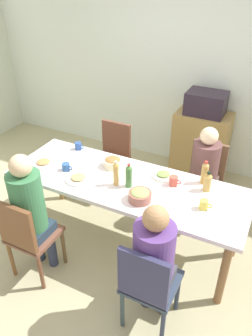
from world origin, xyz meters
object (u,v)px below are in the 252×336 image
(bottle_1, at_px, (129,176))
(cup_1, at_px, (66,167))
(cup_3, at_px, (204,205))
(plate_0, at_px, (163,175))
(chair_2, at_px, (148,284))
(person_1, at_px, (30,208))
(dining_table, at_px, (126,188))
(bottle_3, at_px, (116,174))
(cup_2, at_px, (174,181))
(bottle_2, at_px, (205,173))
(chair_0, at_px, (204,178))
(plate_1, at_px, (78,178))
(bowl_1, at_px, (113,162))
(side_cabinet, at_px, (200,145))
(cup_0, at_px, (78,146))
(chair_1, at_px, (27,235))
(bowl_0, at_px, (140,195))
(person_2, at_px, (154,257))
(plate_2, at_px, (43,163))
(person_0, at_px, (204,168))
(chair_3, at_px, (113,154))
(microwave, at_px, (206,103))
(bottle_0, at_px, (208,182))

(bottle_1, bearing_deg, cup_1, -177.49)
(cup_3, bearing_deg, plate_0, 147.26)
(plate_0, height_order, cup_3, cup_3)
(chair_2, bearing_deg, bottle_1, 125.51)
(person_1, xyz_separation_m, chair_2, (1.15, -0.09, -0.23))
(dining_table, height_order, bottle_3, bottle_3)
(cup_2, relative_size, bottle_2, 0.49)
(chair_0, bearing_deg, plate_1, -136.06)
(bottle_1, bearing_deg, dining_table, 134.23)
(bowl_1, xyz_separation_m, side_cabinet, (0.54, 1.44, -0.37))
(cup_0, bearing_deg, person_1, -80.27)
(chair_1, xyz_separation_m, bottle_2, (1.23, 1.09, 0.37))
(bowl_1, xyz_separation_m, cup_1, (-0.38, -0.27, -0.01))
(chair_2, xyz_separation_m, bowl_0, (-0.34, 0.58, 0.31))
(cup_0, relative_size, bottle_1, 0.45)
(bottle_2, bearing_deg, chair_2, -94.42)
(bowl_1, height_order, bottle_3, bottle_3)
(chair_2, relative_size, person_2, 0.76)
(bowl_0, bearing_deg, plate_2, 174.72)
(chair_1, xyz_separation_m, cup_1, (-0.04, 0.69, 0.29))
(person_0, distance_m, bottle_3, 1.02)
(plate_0, distance_m, plate_2, 1.23)
(dining_table, distance_m, plate_0, 0.38)
(chair_2, height_order, cup_0, chair_2)
(chair_1, distance_m, side_cabinet, 2.56)
(person_0, distance_m, cup_2, 0.58)
(plate_1, xyz_separation_m, cup_2, (0.84, 0.32, 0.03))
(plate_2, bearing_deg, cup_1, 1.83)
(chair_2, bearing_deg, chair_1, 180.00)
(cup_2, relative_size, side_cabinet, 0.13)
(bowl_1, bearing_deg, chair_1, -109.19)
(cup_0, bearing_deg, dining_table, -23.33)
(chair_0, bearing_deg, dining_table, -126.25)
(person_1, distance_m, chair_3, 1.50)
(chair_0, relative_size, microwave, 1.88)
(chair_1, bearing_deg, cup_3, 28.14)
(person_0, height_order, bottle_0, person_0)
(plate_1, height_order, cup_3, cup_3)
(cup_1, relative_size, cup_3, 1.06)
(chair_1, bearing_deg, plate_0, 50.01)
(plate_1, distance_m, bowl_0, 0.66)
(person_1, bearing_deg, chair_2, -4.51)
(chair_3, bearing_deg, cup_0, -110.71)
(dining_table, distance_m, cup_1, 0.64)
(bottle_0, distance_m, bottle_1, 0.71)
(person_2, bearing_deg, plate_1, 152.49)
(cup_3, relative_size, bottle_0, 0.56)
(bottle_2, relative_size, side_cabinet, 0.26)
(person_0, xyz_separation_m, bottle_2, (0.08, -0.38, 0.19))
(dining_table, height_order, bowl_0, bowl_0)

